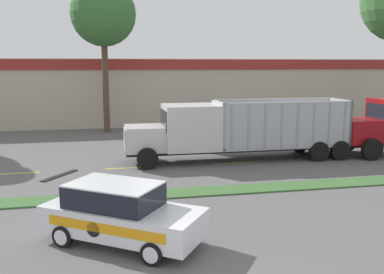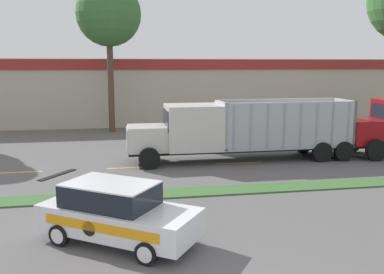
% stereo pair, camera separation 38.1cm
% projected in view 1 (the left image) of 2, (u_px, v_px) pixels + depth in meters
% --- Properties ---
extents(grass_verge, '(120.00, 1.21, 0.06)m').
position_uv_depth(grass_verge, '(173.00, 193.00, 16.59)').
color(grass_verge, '#3D6633').
rests_on(grass_verge, ground_plane).
extents(centre_line_3, '(2.40, 0.14, 0.01)m').
position_uv_depth(centre_line_3, '(12.00, 173.00, 19.71)').
color(centre_line_3, yellow).
rests_on(centre_line_3, ground_plane).
extents(centre_line_4, '(2.40, 0.14, 0.01)m').
position_uv_depth(centre_line_4, '(130.00, 168.00, 20.77)').
color(centre_line_4, yellow).
rests_on(centre_line_4, ground_plane).
extents(centre_line_5, '(2.40, 0.14, 0.01)m').
position_uv_depth(centre_line_5, '(237.00, 163.00, 21.84)').
color(centre_line_5, yellow).
rests_on(centre_line_5, ground_plane).
extents(centre_line_6, '(2.40, 0.14, 0.01)m').
position_uv_depth(centre_line_6, '(333.00, 158.00, 22.91)').
color(centre_line_6, yellow).
rests_on(centre_line_6, ground_plane).
extents(dump_truck_lead, '(11.74, 2.61, 3.13)m').
position_uv_depth(dump_truck_lead, '(218.00, 132.00, 22.09)').
color(dump_truck_lead, black).
rests_on(dump_truck_lead, ground_plane).
extents(rally_car, '(4.74, 4.07, 1.75)m').
position_uv_depth(rally_car, '(120.00, 213.00, 11.94)').
color(rally_car, white).
rests_on(rally_car, ground_plane).
extents(store_building_backdrop, '(39.64, 12.10, 5.40)m').
position_uv_depth(store_building_backdrop, '(163.00, 89.00, 40.01)').
color(store_building_backdrop, '#BCB29E').
rests_on(store_building_backdrop, ground_plane).
extents(tree_behind_centre, '(4.65, 4.65, 12.04)m').
position_uv_depth(tree_behind_centre, '(103.00, 7.00, 30.34)').
color(tree_behind_centre, brown).
rests_on(tree_behind_centre, ground_plane).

